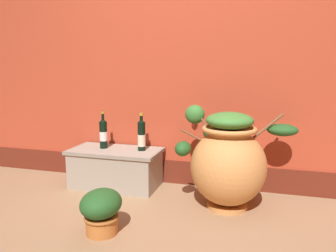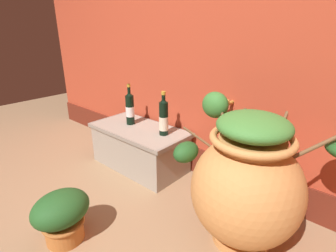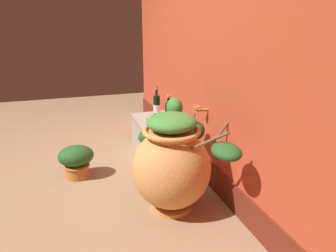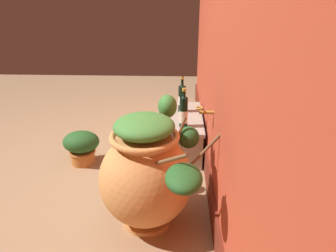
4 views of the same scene
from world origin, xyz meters
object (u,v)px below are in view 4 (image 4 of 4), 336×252
at_px(wine_bottle_left, 184,111).
at_px(wine_bottle_middle, 182,97).
at_px(terracotta_urn, 148,172).
at_px(potted_shrub, 82,146).

bearing_deg(wine_bottle_left, wine_bottle_middle, -177.92).
height_order(terracotta_urn, potted_shrub, terracotta_urn).
relative_size(terracotta_urn, potted_shrub, 2.88).
height_order(terracotta_urn, wine_bottle_left, terracotta_urn).
distance_m(wine_bottle_left, potted_shrub, 0.93).
relative_size(wine_bottle_left, wine_bottle_middle, 0.98).
bearing_deg(terracotta_urn, wine_bottle_middle, 169.87).
height_order(wine_bottle_left, wine_bottle_middle, wine_bottle_middle).
relative_size(wine_bottle_left, potted_shrub, 1.07).
distance_m(terracotta_urn, wine_bottle_left, 0.82).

